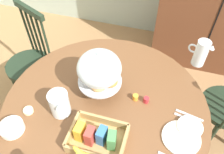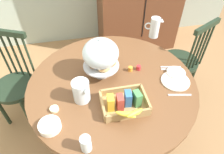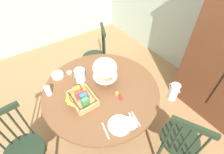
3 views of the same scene
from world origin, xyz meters
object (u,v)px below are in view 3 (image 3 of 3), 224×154
(dining_table, at_px, (102,99))
(butter_dish, at_px, (69,73))
(windsor_chair_facing_door, at_px, (180,141))
(orange_juice_pitcher, at_px, (80,76))
(cereal_basket, at_px, (81,99))
(milk_pitcher, at_px, (173,92))
(cereal_bowl, at_px, (58,75))
(drinking_glass, at_px, (48,91))
(pastry_stand_with_dome, at_px, (105,69))
(windsor_chair_near_window, at_px, (96,57))
(china_plate_small, at_px, (129,123))
(windsor_chair_by_cabinet, at_px, (24,151))
(china_plate_large, at_px, (120,125))

(dining_table, bearing_deg, butter_dish, -156.92)
(windsor_chair_facing_door, bearing_deg, orange_juice_pitcher, -153.87)
(cereal_basket, bearing_deg, milk_pitcher, 57.96)
(cereal_bowl, bearing_deg, drinking_glass, -41.10)
(milk_pitcher, distance_m, cereal_bowl, 1.33)
(pastry_stand_with_dome, height_order, cereal_bowl, pastry_stand_with_dome)
(butter_dish, bearing_deg, drinking_glass, -60.05)
(dining_table, bearing_deg, milk_pitcher, 45.36)
(cereal_bowl, relative_size, drinking_glass, 1.27)
(windsor_chair_near_window, bearing_deg, butter_dish, -55.53)
(windsor_chair_facing_door, xyz_separation_m, milk_pitcher, (-0.32, 0.13, 0.38))
(pastry_stand_with_dome, xyz_separation_m, china_plate_small, (0.59, -0.12, -0.18))
(windsor_chair_near_window, height_order, drinking_glass, windsor_chair_near_window)
(orange_juice_pitcher, height_order, butter_dish, orange_juice_pitcher)
(windsor_chair_facing_door, xyz_separation_m, china_plate_small, (-0.33, -0.43, 0.30))
(windsor_chair_by_cabinet, relative_size, windsor_chair_facing_door, 1.00)
(cereal_basket, height_order, china_plate_small, cereal_basket)
(windsor_chair_facing_door, distance_m, china_plate_large, 0.70)
(windsor_chair_near_window, xyz_separation_m, cereal_basket, (0.89, -0.68, 0.33))
(pastry_stand_with_dome, relative_size, butter_dish, 5.73)
(milk_pitcher, bearing_deg, cereal_bowl, -139.06)
(pastry_stand_with_dome, distance_m, orange_juice_pitcher, 0.31)
(butter_dish, bearing_deg, milk_pitcher, 36.86)
(cereal_basket, height_order, cereal_bowl, cereal_basket)
(orange_juice_pitcher, distance_m, cereal_bowl, 0.30)
(cereal_basket, bearing_deg, china_plate_small, 26.41)
(windsor_chair_by_cabinet, distance_m, china_plate_large, 1.01)
(windsor_chair_near_window, relative_size, china_plate_small, 6.50)
(cereal_basket, xyz_separation_m, china_plate_small, (0.49, 0.24, -0.03))
(windsor_chair_by_cabinet, bearing_deg, dining_table, 92.34)
(windsor_chair_facing_door, xyz_separation_m, orange_juice_pitcher, (-1.10, -0.54, 0.36))
(pastry_stand_with_dome, distance_m, china_plate_large, 0.61)
(windsor_chair_by_cabinet, xyz_separation_m, orange_juice_pitcher, (-0.28, 0.83, 0.36))
(pastry_stand_with_dome, xyz_separation_m, cereal_bowl, (-0.40, -0.42, -0.17))
(windsor_chair_facing_door, xyz_separation_m, butter_dish, (-1.30, -0.60, 0.30))
(pastry_stand_with_dome, height_order, cereal_basket, pastry_stand_with_dome)
(windsor_chair_near_window, bearing_deg, orange_juice_pitcher, -41.76)
(china_plate_large, distance_m, cereal_bowl, 0.97)
(china_plate_small, bearing_deg, orange_juice_pitcher, -172.13)
(china_plate_small, bearing_deg, windsor_chair_near_window, 162.28)
(milk_pitcher, distance_m, china_plate_large, 0.65)
(pastry_stand_with_dome, xyz_separation_m, orange_juice_pitcher, (-0.18, -0.23, -0.12))
(cereal_basket, xyz_separation_m, butter_dish, (-0.47, 0.08, -0.04))
(milk_pitcher, xyz_separation_m, cereal_bowl, (-1.00, -0.87, -0.07))
(windsor_chair_by_cabinet, relative_size, china_plate_large, 4.43)
(windsor_chair_facing_door, bearing_deg, dining_table, -154.22)
(cereal_bowl, bearing_deg, windsor_chair_near_window, 117.81)
(drinking_glass, bearing_deg, milk_pitcher, 52.90)
(windsor_chair_near_window, height_order, windsor_chair_by_cabinet, same)
(dining_table, height_order, orange_juice_pitcher, orange_juice_pitcher)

